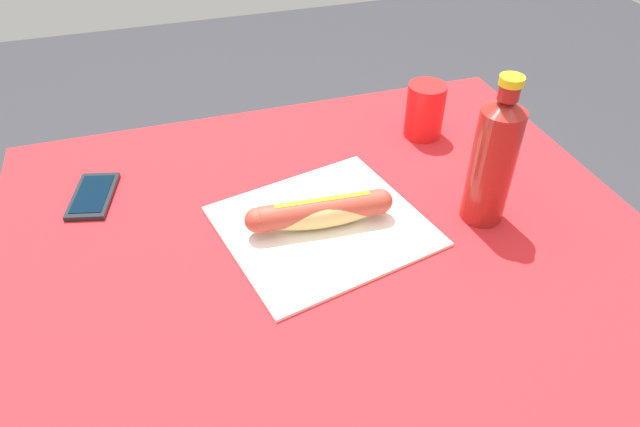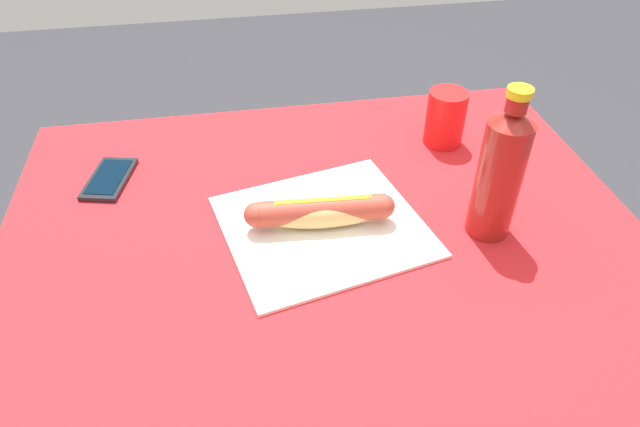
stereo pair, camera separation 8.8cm
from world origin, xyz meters
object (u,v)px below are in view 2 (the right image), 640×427
object	(u,v)px
hot_dog	(320,212)
cell_phone	(109,179)
soda_bottle	(500,173)
drinking_cup	(446,118)

from	to	relation	value
hot_dog	cell_phone	xyz separation A→B (m)	(0.34, -0.19, -0.03)
cell_phone	soda_bottle	size ratio (longest dim) A/B	0.55
hot_dog	soda_bottle	bearing A→B (deg)	169.38
soda_bottle	cell_phone	bearing A→B (deg)	-21.52
hot_dog	drinking_cup	size ratio (longest dim) A/B	2.23
cell_phone	soda_bottle	distance (m)	0.66
hot_dog	cell_phone	distance (m)	0.39
cell_phone	drinking_cup	distance (m)	0.62
cell_phone	drinking_cup	size ratio (longest dim) A/B	1.27
hot_dog	drinking_cup	distance (m)	0.35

